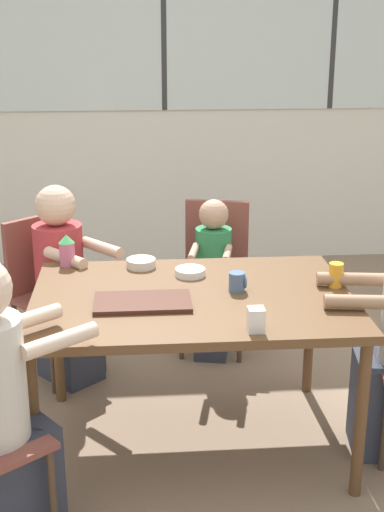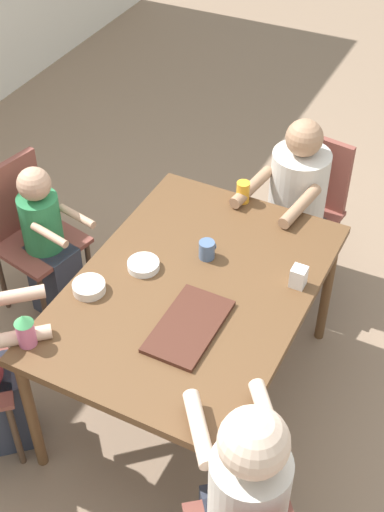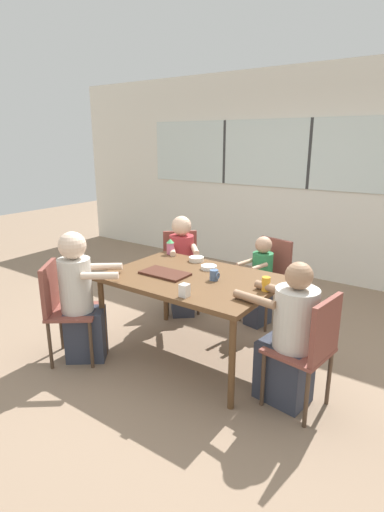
{
  "view_description": "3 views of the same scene",
  "coord_description": "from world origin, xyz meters",
  "px_view_note": "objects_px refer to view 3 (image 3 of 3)",
  "views": [
    {
      "loc": [
        -0.23,
        -2.91,
        1.91
      ],
      "look_at": [
        0.0,
        0.0,
        0.93
      ],
      "focal_mm": 50.0,
      "sensor_mm": 36.0,
      "label": 1
    },
    {
      "loc": [
        -1.97,
        -0.99,
        2.91
      ],
      "look_at": [
        0.0,
        0.0,
        0.93
      ],
      "focal_mm": 50.0,
      "sensor_mm": 36.0,
      "label": 2
    },
    {
      "loc": [
        1.85,
        -2.62,
        1.87
      ],
      "look_at": [
        0.0,
        0.0,
        0.93
      ],
      "focal_mm": 28.0,
      "sensor_mm": 36.0,
      "label": 3
    }
  ],
  "objects_px": {
    "chair_for_man_blue_shirt": "(62,303)",
    "sippy_cup": "(170,246)",
    "person_toddler": "(260,284)",
    "juice_glass": "(266,284)",
    "milk_carton_small": "(184,290)",
    "person_man_teal_shirt": "(182,269)",
    "chair_for_toddler": "(270,273)",
    "coffee_mug": "(214,275)",
    "person_woman_green_shirt": "(289,341)",
    "bowl_cereal": "(209,267)",
    "bowl_white_shallow": "(196,259)",
    "chair_for_woman_green_shirt": "(311,344)",
    "person_man_blue_shirt": "(80,301)",
    "chair_for_man_teal_shirt": "(181,263)"
  },
  "relations": [
    {
      "from": "chair_for_man_blue_shirt",
      "to": "sippy_cup",
      "type": "distance_m",
      "value": 1.2
    },
    {
      "from": "person_toddler",
      "to": "juice_glass",
      "type": "distance_m",
      "value": 1.07
    },
    {
      "from": "chair_for_man_blue_shirt",
      "to": "milk_carton_small",
      "type": "relative_size",
      "value": 9.06
    },
    {
      "from": "person_man_teal_shirt",
      "to": "chair_for_toddler",
      "type": "bearing_deg",
      "value": 162.02
    },
    {
      "from": "coffee_mug",
      "to": "milk_carton_small",
      "type": "distance_m",
      "value": 0.43
    },
    {
      "from": "person_woman_green_shirt",
      "to": "coffee_mug",
      "type": "distance_m",
      "value": 0.81
    },
    {
      "from": "person_man_teal_shirt",
      "to": "bowl_cereal",
      "type": "xyz_separation_m",
      "value": [
        0.65,
        -0.46,
        0.26
      ]
    },
    {
      "from": "person_woman_green_shirt",
      "to": "coffee_mug",
      "type": "bearing_deg",
      "value": 85.79
    },
    {
      "from": "bowl_white_shallow",
      "to": "person_woman_green_shirt",
      "type": "bearing_deg",
      "value": -23.76
    },
    {
      "from": "chair_for_woman_green_shirt",
      "to": "milk_carton_small",
      "type": "height_order",
      "value": "chair_for_woman_green_shirt"
    },
    {
      "from": "chair_for_toddler",
      "to": "bowl_white_shallow",
      "type": "xyz_separation_m",
      "value": [
        -0.45,
        -0.71,
        0.25
      ]
    },
    {
      "from": "chair_for_man_blue_shirt",
      "to": "person_toddler",
      "type": "bearing_deg",
      "value": 108.64
    },
    {
      "from": "chair_for_toddler",
      "to": "juice_glass",
      "type": "xyz_separation_m",
      "value": [
        0.43,
        -1.04,
        0.28
      ]
    },
    {
      "from": "chair_for_toddler",
      "to": "bowl_white_shallow",
      "type": "distance_m",
      "value": 0.87
    },
    {
      "from": "chair_for_woman_green_shirt",
      "to": "sippy_cup",
      "type": "bearing_deg",
      "value": 78.44
    },
    {
      "from": "chair_for_man_blue_shirt",
      "to": "person_man_blue_shirt",
      "type": "distance_m",
      "value": 0.16
    },
    {
      "from": "chair_for_man_blue_shirt",
      "to": "bowl_cereal",
      "type": "distance_m",
      "value": 1.31
    },
    {
      "from": "person_man_teal_shirt",
      "to": "chair_for_man_teal_shirt",
      "type": "bearing_deg",
      "value": -90.0
    },
    {
      "from": "person_man_teal_shirt",
      "to": "person_man_blue_shirt",
      "type": "bearing_deg",
      "value": 42.96
    },
    {
      "from": "milk_carton_small",
      "to": "bowl_white_shallow",
      "type": "xyz_separation_m",
      "value": [
        -0.44,
        0.79,
        -0.03
      ]
    },
    {
      "from": "bowl_white_shallow",
      "to": "juice_glass",
      "type": "bearing_deg",
      "value": -20.77
    },
    {
      "from": "person_woman_green_shirt",
      "to": "bowl_white_shallow",
      "type": "height_order",
      "value": "person_woman_green_shirt"
    },
    {
      "from": "person_woman_green_shirt",
      "to": "sippy_cup",
      "type": "xyz_separation_m",
      "value": [
        -1.52,
        0.57,
        0.34
      ]
    },
    {
      "from": "chair_for_man_teal_shirt",
      "to": "juice_glass",
      "type": "distance_m",
      "value": 1.63
    },
    {
      "from": "person_toddler",
      "to": "sippy_cup",
      "type": "bearing_deg",
      "value": 44.54
    },
    {
      "from": "bowl_white_shallow",
      "to": "bowl_cereal",
      "type": "relative_size",
      "value": 0.99
    },
    {
      "from": "person_man_blue_shirt",
      "to": "milk_carton_small",
      "type": "xyz_separation_m",
      "value": [
        0.97,
        0.18,
        0.26
      ]
    },
    {
      "from": "chair_for_man_teal_shirt",
      "to": "bowl_cereal",
      "type": "bearing_deg",
      "value": 100.41
    },
    {
      "from": "coffee_mug",
      "to": "person_man_blue_shirt",
      "type": "bearing_deg",
      "value": -147.45
    },
    {
      "from": "chair_for_woman_green_shirt",
      "to": "juice_glass",
      "type": "relative_size",
      "value": 7.9
    },
    {
      "from": "person_woman_green_shirt",
      "to": "milk_carton_small",
      "type": "bearing_deg",
      "value": 118.59
    },
    {
      "from": "chair_for_woman_green_shirt",
      "to": "sippy_cup",
      "type": "relative_size",
      "value": 5.56
    },
    {
      "from": "person_man_teal_shirt",
      "to": "person_woman_green_shirt",
      "type": "bearing_deg",
      "value": 110.17
    },
    {
      "from": "chair_for_woman_green_shirt",
      "to": "juice_glass",
      "type": "xyz_separation_m",
      "value": [
        -0.45,
        0.2,
        0.28
      ]
    },
    {
      "from": "chair_for_woman_green_shirt",
      "to": "coffee_mug",
      "type": "xyz_separation_m",
      "value": [
        -0.9,
        0.18,
        0.27
      ]
    },
    {
      "from": "person_woman_green_shirt",
      "to": "chair_for_woman_green_shirt",
      "type": "bearing_deg",
      "value": -90.0
    },
    {
      "from": "chair_for_toddler",
      "to": "person_man_blue_shirt",
      "type": "relative_size",
      "value": 0.76
    },
    {
      "from": "chair_for_man_teal_shirt",
      "to": "bowl_white_shallow",
      "type": "xyz_separation_m",
      "value": [
        0.52,
        -0.45,
        0.25
      ]
    },
    {
      "from": "chair_for_man_teal_shirt",
      "to": "chair_for_toddler",
      "type": "xyz_separation_m",
      "value": [
        0.97,
        0.26,
        0.0
      ]
    },
    {
      "from": "chair_for_woman_green_shirt",
      "to": "person_toddler",
      "type": "bearing_deg",
      "value": 47.62
    },
    {
      "from": "person_toddler",
      "to": "chair_for_man_teal_shirt",
      "type": "bearing_deg",
      "value": 18.27
    },
    {
      "from": "person_man_teal_shirt",
      "to": "milk_carton_small",
      "type": "height_order",
      "value": "person_man_teal_shirt"
    },
    {
      "from": "coffee_mug",
      "to": "bowl_cereal",
      "type": "relative_size",
      "value": 0.61
    },
    {
      "from": "chair_for_woman_green_shirt",
      "to": "person_woman_green_shirt",
      "type": "relative_size",
      "value": 0.81
    },
    {
      "from": "milk_carton_small",
      "to": "chair_for_toddler",
      "type": "bearing_deg",
      "value": 89.62
    },
    {
      "from": "chair_for_man_blue_shirt",
      "to": "bowl_white_shallow",
      "type": "xyz_separation_m",
      "value": [
        0.66,
        1.07,
        0.25
      ]
    },
    {
      "from": "person_man_teal_shirt",
      "to": "sippy_cup",
      "type": "distance_m",
      "value": 0.42
    },
    {
      "from": "chair_for_man_teal_shirt",
      "to": "juice_glass",
      "type": "bearing_deg",
      "value": 109.05
    },
    {
      "from": "chair_for_toddler",
      "to": "person_man_blue_shirt",
      "type": "xyz_separation_m",
      "value": [
        -0.98,
        -1.68,
        0.02
      ]
    },
    {
      "from": "person_man_blue_shirt",
      "to": "person_woman_green_shirt",
      "type": "bearing_deg",
      "value": 67.32
    }
  ]
}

